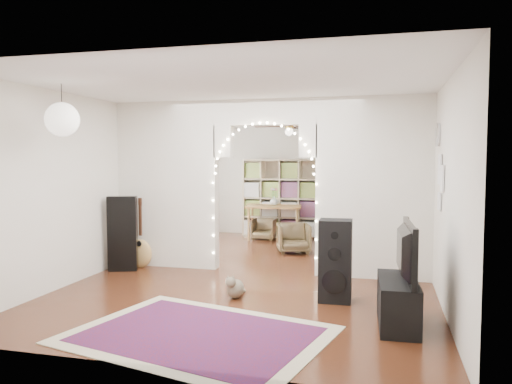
% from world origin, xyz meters
% --- Properties ---
extents(floor, '(7.50, 7.50, 0.00)m').
position_xyz_m(floor, '(0.00, 0.00, 0.00)').
color(floor, black).
rests_on(floor, ground).
extents(ceiling, '(5.00, 7.50, 0.02)m').
position_xyz_m(ceiling, '(0.00, 0.00, 2.70)').
color(ceiling, white).
rests_on(ceiling, wall_back).
extents(wall_back, '(5.00, 0.02, 2.70)m').
position_xyz_m(wall_back, '(0.00, 3.75, 1.35)').
color(wall_back, silver).
rests_on(wall_back, floor).
extents(wall_front, '(5.00, 0.02, 2.70)m').
position_xyz_m(wall_front, '(0.00, -3.75, 1.35)').
color(wall_front, silver).
rests_on(wall_front, floor).
extents(wall_left, '(0.02, 7.50, 2.70)m').
position_xyz_m(wall_left, '(-2.50, 0.00, 1.35)').
color(wall_left, silver).
rests_on(wall_left, floor).
extents(wall_right, '(0.02, 7.50, 2.70)m').
position_xyz_m(wall_right, '(2.50, 0.00, 1.35)').
color(wall_right, silver).
rests_on(wall_right, floor).
extents(divider_wall, '(5.00, 0.20, 2.70)m').
position_xyz_m(divider_wall, '(0.00, 0.00, 1.42)').
color(divider_wall, silver).
rests_on(divider_wall, floor).
extents(fairy_lights, '(1.64, 0.04, 1.60)m').
position_xyz_m(fairy_lights, '(0.00, -0.13, 1.55)').
color(fairy_lights, '#FFEABF').
rests_on(fairy_lights, divider_wall).
extents(window, '(0.04, 1.20, 1.40)m').
position_xyz_m(window, '(-2.47, 1.80, 1.50)').
color(window, white).
rests_on(window, wall_left).
extents(wall_clock, '(0.03, 0.31, 0.31)m').
position_xyz_m(wall_clock, '(2.48, -0.60, 2.10)').
color(wall_clock, white).
rests_on(wall_clock, wall_right).
extents(picture_frames, '(0.02, 0.50, 0.70)m').
position_xyz_m(picture_frames, '(2.48, -1.00, 1.50)').
color(picture_frames, white).
rests_on(picture_frames, wall_right).
extents(paper_lantern, '(0.40, 0.40, 0.40)m').
position_xyz_m(paper_lantern, '(-1.90, -2.40, 2.25)').
color(paper_lantern, white).
rests_on(paper_lantern, ceiling).
extents(ceiling_fan, '(1.10, 1.10, 0.30)m').
position_xyz_m(ceiling_fan, '(0.00, 2.00, 2.40)').
color(ceiling_fan, gold).
rests_on(ceiling_fan, ceiling).
extents(area_rug, '(2.88, 2.42, 0.02)m').
position_xyz_m(area_rug, '(0.00, -2.94, 0.01)').
color(area_rug, maroon).
rests_on(area_rug, floor).
extents(guitar_case, '(0.48, 0.28, 1.19)m').
position_xyz_m(guitar_case, '(-2.20, -0.52, 0.60)').
color(guitar_case, black).
rests_on(guitar_case, floor).
extents(acoustic_guitar, '(0.41, 0.20, 0.97)m').
position_xyz_m(acoustic_guitar, '(-2.03, -0.25, 0.42)').
color(acoustic_guitar, tan).
rests_on(acoustic_guitar, floor).
extents(tabby_cat, '(0.26, 0.50, 0.33)m').
position_xyz_m(tabby_cat, '(-0.02, -1.57, 0.13)').
color(tabby_cat, brown).
rests_on(tabby_cat, floor).
extents(floor_speaker, '(0.41, 0.37, 1.03)m').
position_xyz_m(floor_speaker, '(1.23, -1.37, 0.51)').
color(floor_speaker, black).
rests_on(floor_speaker, floor).
extents(media_console, '(0.45, 1.02, 0.50)m').
position_xyz_m(media_console, '(1.97, -2.12, 0.25)').
color(media_console, black).
rests_on(media_console, floor).
extents(tv, '(0.19, 1.08, 0.62)m').
position_xyz_m(tv, '(1.97, -2.12, 0.81)').
color(tv, black).
rests_on(tv, media_console).
extents(bookcase, '(1.77, 0.97, 1.76)m').
position_xyz_m(bookcase, '(-0.47, 3.50, 0.88)').
color(bookcase, tan).
rests_on(bookcase, floor).
extents(dining_table, '(1.30, 0.96, 0.76)m').
position_xyz_m(dining_table, '(-0.54, 3.11, 0.68)').
color(dining_table, brown).
rests_on(dining_table, floor).
extents(flower_vase, '(0.21, 0.21, 0.19)m').
position_xyz_m(flower_vase, '(-0.54, 3.11, 0.85)').
color(flower_vase, silver).
rests_on(flower_vase, dining_table).
extents(dining_chair_left, '(0.49, 0.51, 0.46)m').
position_xyz_m(dining_chair_left, '(-0.73, 2.96, 0.23)').
color(dining_chair_left, brown).
rests_on(dining_chair_left, floor).
extents(dining_chair_right, '(0.75, 0.76, 0.55)m').
position_xyz_m(dining_chair_right, '(0.16, 1.65, 0.28)').
color(dining_chair_right, brown).
rests_on(dining_chair_right, floor).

